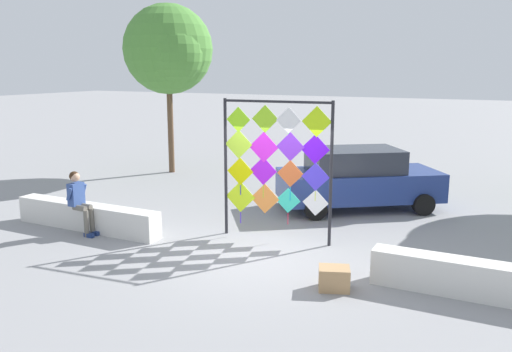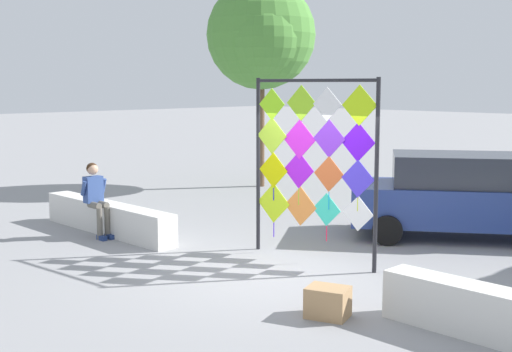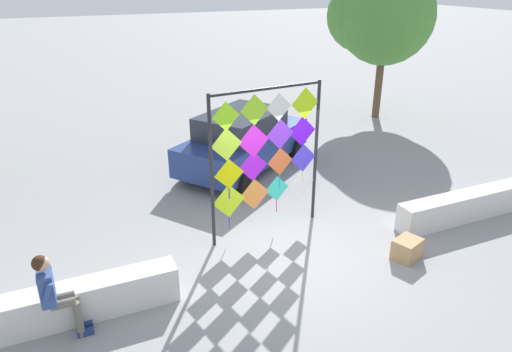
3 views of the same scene
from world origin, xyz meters
name	(u,v)px [view 2 (image 2 of 3)]	position (x,y,z in m)	size (l,w,h in m)	color
ground	(272,274)	(0.00, 0.00, 0.00)	(120.00, 120.00, 0.00)	gray
plaza_ledge_left	(108,218)	(-4.42, -0.21, 0.31)	(4.01, 0.46, 0.62)	silver
kite_display_rack	(313,155)	(-0.12, 1.12, 1.81)	(2.49, 0.29, 3.12)	#232328
seated_vendor	(96,194)	(-4.27, -0.56, 0.86)	(0.66, 0.52, 1.47)	#666056
parked_car	(460,195)	(0.78, 4.52, 0.84)	(4.53, 3.95, 1.65)	navy
cardboard_box_large	(328,302)	(1.93, -0.94, 0.20)	(0.53, 0.41, 0.40)	tan
tree_broadleaf	(261,33)	(-6.66, 6.43, 4.45)	(3.15, 3.15, 5.99)	brown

